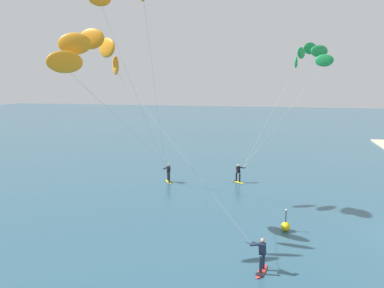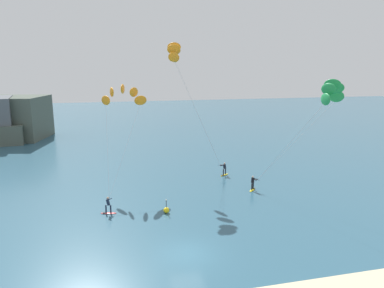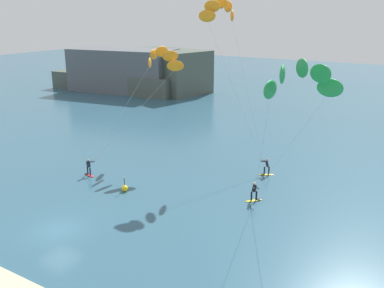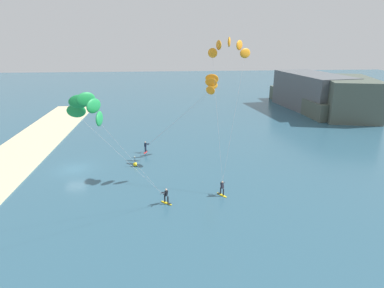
{
  "view_description": "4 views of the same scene",
  "coord_description": "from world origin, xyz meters",
  "views": [
    {
      "loc": [
        -22.5,
        8.29,
        8.81
      ],
      "look_at": [
        3.98,
        14.65,
        4.36
      ],
      "focal_mm": 35.18,
      "sensor_mm": 36.0,
      "label": 1
    },
    {
      "loc": [
        -5.17,
        -23.41,
        13.66
      ],
      "look_at": [
        3.85,
        14.85,
        5.03
      ],
      "focal_mm": 33.09,
      "sensor_mm": 36.0,
      "label": 2
    },
    {
      "loc": [
        22.51,
        -18.19,
        15.07
      ],
      "look_at": [
        2.42,
        14.71,
        2.97
      ],
      "focal_mm": 39.41,
      "sensor_mm": 36.0,
      "label": 3
    },
    {
      "loc": [
        40.58,
        12.07,
        16.69
      ],
      "look_at": [
        5.44,
        14.98,
        4.87
      ],
      "focal_mm": 30.53,
      "sensor_mm": 36.0,
      "label": 4
    }
  ],
  "objects": [
    {
      "name": "ground_plane",
      "position": [
        0.0,
        0.0,
        0.0
      ],
      "size": [
        240.0,
        240.0,
        0.0
      ],
      "primitive_type": "plane",
      "color": "#2D566B"
    },
    {
      "name": "kitesurfer_nearshore",
      "position": [
        -3.61,
        18.03,
        10.06
      ],
      "size": [
        5.74,
        11.09,
        11.69
      ],
      "color": "red",
      "rests_on": "ground"
    },
    {
      "name": "kitesurfer_mid_water",
      "position": [
        14.97,
        6.24,
        10.89
      ],
      "size": [
        7.87,
        8.61,
        12.54
      ],
      "color": "yellow",
      "rests_on": "ground"
    },
    {
      "name": "kitesurfer_far_out",
      "position": [
        3.0,
        19.33,
        14.65
      ],
      "size": [
        8.04,
        4.91,
        16.48
      ],
      "color": "yellow",
      "rests_on": "ground"
    },
    {
      "name": "marker_buoy",
      "position": [
        -0.32,
        7.84,
        0.3
      ],
      "size": [
        0.56,
        0.56,
        1.38
      ],
      "color": "yellow",
      "rests_on": "ground"
    },
    {
      "name": "distant_headland",
      "position": [
        -31.56,
        48.91,
        3.24
      ],
      "size": [
        31.9,
        17.5,
        8.23
      ],
      "color": "#4C564C",
      "rests_on": "ground"
    }
  ]
}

